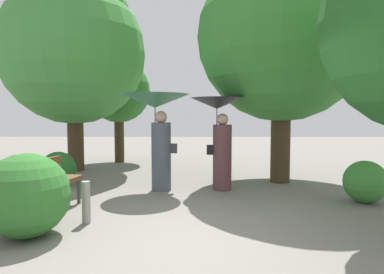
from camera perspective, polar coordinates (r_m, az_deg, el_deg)
name	(u,v)px	position (r m, az deg, el deg)	size (l,w,h in m)	color
ground_plane	(189,240)	(4.30, -0.45, -17.39)	(40.00, 40.00, 0.00)	slate
person_left	(157,117)	(6.83, -6.06, 3.37)	(1.40, 1.40, 1.99)	#474C56
person_right	(219,127)	(6.85, 4.73, 1.74)	(1.08, 1.08, 1.91)	#563338
park_bench	(41,182)	(5.75, -24.61, -7.02)	(0.76, 1.57, 0.83)	#38383D
tree_near_left	(73,42)	(10.02, -19.77, 15.10)	(3.94, 3.94, 5.73)	#42301E
tree_near_right	(283,24)	(8.18, 15.34, 18.33)	(3.86, 3.86, 5.78)	#42301E
tree_mid_left	(119,85)	(11.26, -12.55, 8.69)	(2.07, 2.07, 3.81)	#42301E
bush_path_left	(365,182)	(6.67, 27.72, -6.85)	(0.75, 0.75, 0.75)	#387F33
bush_path_right	(26,195)	(4.74, -26.66, -9.00)	(1.08, 1.08, 1.08)	#2D6B28
bush_behind_bench	(58,169)	(7.79, -22.07, -5.17)	(0.77, 0.77, 0.77)	#235B23
path_marker_post	(86,202)	(5.07, -17.79, -10.67)	(0.12, 0.12, 0.61)	gray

